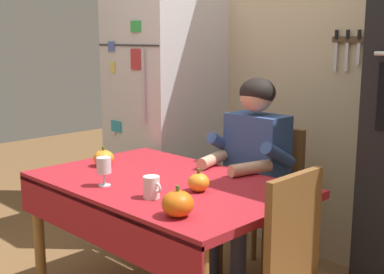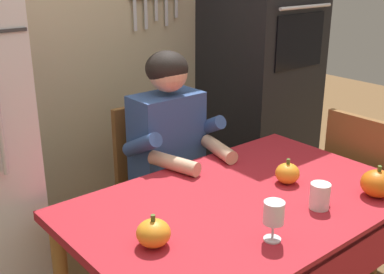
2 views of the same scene
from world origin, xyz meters
TOP-DOWN VIEW (x-y plane):
  - back_wall_assembly at (0.05, 1.35)m, footprint 3.70×0.13m
  - refrigerator at (-0.95, 0.96)m, footprint 0.68×0.71m
  - dining_table at (0.00, 0.08)m, footprint 1.40×0.90m
  - chair_behind_person at (0.10, 0.87)m, footprint 0.40×0.40m
  - seated_person at (0.10, 0.68)m, footprint 0.47×0.55m
  - coffee_mug at (0.17, -0.14)m, footprint 0.11×0.08m
  - wine_glass at (-0.14, -0.18)m, footprint 0.07×0.07m
  - pumpkin_large at (-0.48, 0.06)m, footprint 0.12×0.12m
  - pumpkin_medium at (0.25, 0.09)m, footprint 0.11×0.11m
  - pumpkin_small at (0.44, -0.22)m, footprint 0.14×0.14m

SIDE VIEW (x-z plane):
  - chair_behind_person at x=0.10m, z-range 0.05..0.98m
  - dining_table at x=0.00m, z-range 0.29..1.03m
  - seated_person at x=0.10m, z-range 0.11..1.36m
  - pumpkin_medium at x=0.25m, z-range 0.73..0.84m
  - pumpkin_large at x=-0.48m, z-range 0.73..0.85m
  - coffee_mug at x=0.17m, z-range 0.74..0.84m
  - pumpkin_small at x=0.44m, z-range 0.73..0.86m
  - wine_glass at x=-0.14m, z-range 0.77..0.91m
  - refrigerator at x=-0.95m, z-range 0.00..1.80m
  - back_wall_assembly at x=0.05m, z-range 0.00..2.60m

